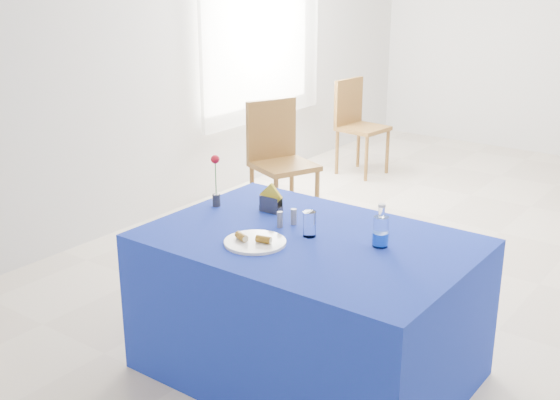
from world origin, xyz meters
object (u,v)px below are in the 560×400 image
at_px(plate, 255,242).
at_px(chair_win_a, 278,153).
at_px(water_bottle, 381,232).
at_px(blue_table, 308,306).
at_px(chair_win_b, 356,120).

distance_m(plate, chair_win_a, 2.37).
bearing_deg(water_bottle, plate, -146.58).
xyz_separation_m(plate, chair_win_a, (-1.32, 1.96, -0.18)).
distance_m(blue_table, chair_win_b, 3.78).
height_order(blue_table, water_bottle, water_bottle).
xyz_separation_m(water_bottle, chair_win_b, (-2.05, 3.26, -0.28)).
distance_m(plate, blue_table, 0.48).
distance_m(chair_win_a, chair_win_b, 1.65).
xyz_separation_m(blue_table, chair_win_b, (-1.71, 3.37, 0.17)).
distance_m(water_bottle, chair_win_b, 3.86).
bearing_deg(blue_table, chair_win_b, 116.90).
xyz_separation_m(water_bottle, chair_win_a, (-1.82, 1.63, -0.25)).
bearing_deg(water_bottle, chair_win_b, 122.13).
height_order(plate, chair_win_a, chair_win_a).
height_order(plate, chair_win_b, chair_win_b).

